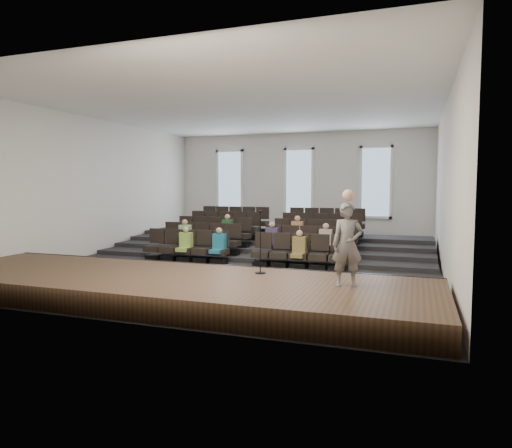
% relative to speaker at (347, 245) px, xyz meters
% --- Properties ---
extents(ground, '(14.00, 14.00, 0.00)m').
position_rel_speaker_xyz_m(ground, '(-3.95, 4.76, -1.34)').
color(ground, black).
rests_on(ground, ground).
extents(ceiling, '(12.00, 14.00, 0.02)m').
position_rel_speaker_xyz_m(ceiling, '(-3.95, 4.76, 3.67)').
color(ceiling, white).
rests_on(ceiling, ground).
extents(wall_back, '(12.00, 0.04, 5.00)m').
position_rel_speaker_xyz_m(wall_back, '(-3.95, 11.78, 1.16)').
color(wall_back, silver).
rests_on(wall_back, ground).
extents(wall_front, '(12.00, 0.04, 5.00)m').
position_rel_speaker_xyz_m(wall_front, '(-3.95, -2.26, 1.16)').
color(wall_front, silver).
rests_on(wall_front, ground).
extents(wall_left, '(0.04, 14.00, 5.00)m').
position_rel_speaker_xyz_m(wall_left, '(-9.97, 4.76, 1.16)').
color(wall_left, silver).
rests_on(wall_left, ground).
extents(wall_right, '(0.04, 14.00, 5.00)m').
position_rel_speaker_xyz_m(wall_right, '(2.07, 4.76, 1.16)').
color(wall_right, silver).
rests_on(wall_right, ground).
extents(stage, '(11.80, 3.60, 0.50)m').
position_rel_speaker_xyz_m(stage, '(-3.95, -0.34, -1.09)').
color(stage, '#452D1D').
rests_on(stage, ground).
extents(stage_lip, '(11.80, 0.06, 0.52)m').
position_rel_speaker_xyz_m(stage_lip, '(-3.95, 1.43, -1.09)').
color(stage_lip, black).
rests_on(stage_lip, ground).
extents(risers, '(11.80, 4.80, 0.60)m').
position_rel_speaker_xyz_m(risers, '(-3.95, 7.94, -1.14)').
color(risers, black).
rests_on(risers, ground).
extents(seating_rows, '(6.80, 4.70, 1.67)m').
position_rel_speaker_xyz_m(seating_rows, '(-3.95, 6.31, -0.66)').
color(seating_rows, black).
rests_on(seating_rows, ground).
extents(windows, '(8.44, 0.10, 3.24)m').
position_rel_speaker_xyz_m(windows, '(-3.95, 11.72, 1.36)').
color(windows, white).
rests_on(windows, wall_back).
extents(audience, '(5.45, 2.64, 1.10)m').
position_rel_speaker_xyz_m(audience, '(-3.95, 5.09, -0.53)').
color(audience, '#8DB749').
rests_on(audience, seating_rows).
extents(speaker, '(0.69, 0.54, 1.67)m').
position_rel_speaker_xyz_m(speaker, '(0.00, 0.00, 0.00)').
color(speaker, '#605D5B').
rests_on(speaker, stage).
extents(mic_stand, '(0.24, 0.24, 1.46)m').
position_rel_speaker_xyz_m(mic_stand, '(-2.08, 0.69, -0.40)').
color(mic_stand, black).
rests_on(mic_stand, stage).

